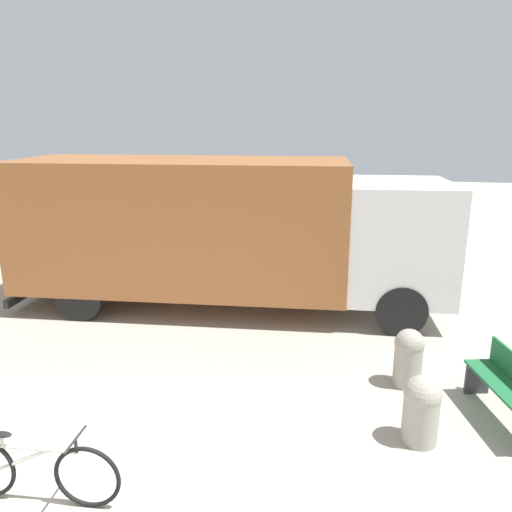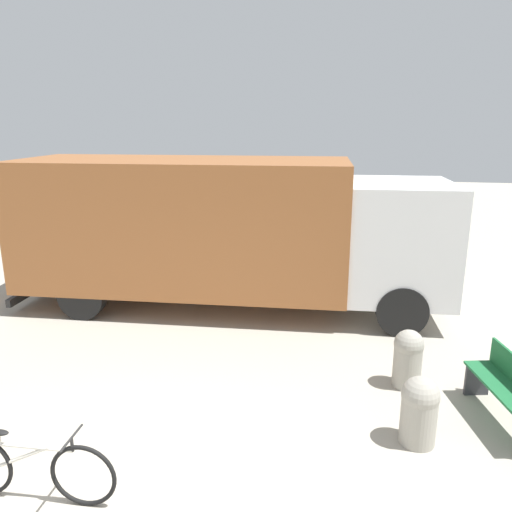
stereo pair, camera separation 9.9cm
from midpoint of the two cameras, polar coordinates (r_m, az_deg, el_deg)
The scene contains 5 objects.
delivery_truck at distance 10.07m, azimuth -3.29°, elevation 3.35°, with size 8.69×2.94×3.00m.
park_bench at distance 7.23m, azimuth 27.43°, elevation -13.42°, with size 0.73×1.55×0.85m.
bicycle_middle at distance 5.85m, azimuth -23.87°, elevation -21.33°, with size 1.79×0.44×0.78m.
bollard_near_bench at distance 6.45m, azimuth 18.60°, elevation -16.20°, with size 0.44×0.44×0.85m.
bollard_far_bench at distance 7.63m, azimuth 17.34°, elevation -10.91°, with size 0.42×0.42×0.86m.
Camera 2 is at (1.94, -3.59, 3.72)m, focal length 35.00 mm.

